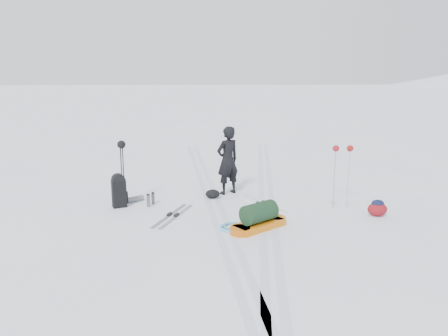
{
  "coord_description": "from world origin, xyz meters",
  "views": [
    {
      "loc": [
        -0.44,
        -9.13,
        3.02
      ],
      "look_at": [
        0.17,
        0.25,
        0.95
      ],
      "focal_mm": 35.0,
      "sensor_mm": 36.0,
      "label": 1
    }
  ],
  "objects": [
    {
      "name": "touring_skis_grey",
      "position": [
        -0.95,
        -0.17,
        0.01
      ],
      "size": [
        0.84,
        1.63,
        0.06
      ],
      "rotation": [
        0.0,
        0.0,
        1.19
      ],
      "color": "#9B9FA4",
      "rests_on": "ground"
    },
    {
      "name": "expedition_rucksack",
      "position": [
        -2.17,
        0.63,
        0.36
      ],
      "size": [
        0.69,
        0.73,
        0.78
      ],
      "rotation": [
        0.0,
        0.0,
        0.37
      ],
      "color": "black",
      "rests_on": "ground"
    },
    {
      "name": "ski_poles_silver",
      "position": [
        2.82,
        0.23,
        1.2
      ],
      "size": [
        0.46,
        0.16,
        1.44
      ],
      "rotation": [
        0.0,
        0.0,
        0.11
      ],
      "color": "#B3B4BA",
      "rests_on": "ground"
    },
    {
      "name": "pulk_sled",
      "position": [
        0.78,
        -1.03,
        0.2
      ],
      "size": [
        1.35,
        1.13,
        0.53
      ],
      "rotation": [
        0.0,
        0.0,
        0.63
      ],
      "color": "orange",
      "rests_on": "ground"
    },
    {
      "name": "rope_coil",
      "position": [
        0.27,
        -1.0,
        0.03
      ],
      "size": [
        0.59,
        0.59,
        0.06
      ],
      "rotation": [
        0.0,
        0.0,
        0.14
      ],
      "color": "#5CB6E0",
      "rests_on": "ground"
    },
    {
      "name": "touring_skis_white",
      "position": [
        1.08,
        0.58,
        0.01
      ],
      "size": [
        0.96,
        1.54,
        0.06
      ],
      "rotation": [
        0.0,
        0.0,
        -1.09
      ],
      "color": "white",
      "rests_on": "ground"
    },
    {
      "name": "ski_tracks",
      "position": [
        0.61,
        0.88,
        0.0
      ],
      "size": [
        3.38,
        17.97,
        0.01
      ],
      "color": "silver",
      "rests_on": "ground"
    },
    {
      "name": "ground",
      "position": [
        0.0,
        0.0,
        0.0
      ],
      "size": [
        200.0,
        200.0,
        0.0
      ],
      "primitive_type": "plane",
      "color": "white",
      "rests_on": "ground"
    },
    {
      "name": "thermos_pair",
      "position": [
        -1.5,
        0.65,
        0.14
      ],
      "size": [
        0.19,
        0.31,
        0.3
      ],
      "rotation": [
        0.0,
        0.0,
        0.41
      ],
      "color": "slate",
      "rests_on": "ground"
    },
    {
      "name": "skier",
      "position": [
        0.35,
        1.55,
        0.86
      ],
      "size": [
        0.75,
        0.68,
        1.72
      ],
      "primitive_type": "imported",
      "rotation": [
        0.0,
        0.0,
        3.69
      ],
      "color": "black",
      "rests_on": "ground"
    },
    {
      "name": "small_daypack",
      "position": [
        3.42,
        -0.43,
        0.17
      ],
      "size": [
        0.48,
        0.41,
        0.36
      ],
      "rotation": [
        0.0,
        0.0,
        -0.26
      ],
      "color": "maroon",
      "rests_on": "ground"
    },
    {
      "name": "ski_poles_black",
      "position": [
        -2.12,
        0.72,
        1.24
      ],
      "size": [
        0.19,
        0.19,
        1.52
      ],
      "rotation": [
        0.0,
        0.0,
        0.05
      ],
      "color": "black",
      "rests_on": "ground"
    },
    {
      "name": "stuff_sack",
      "position": [
        -0.05,
        1.14,
        0.11
      ],
      "size": [
        0.41,
        0.36,
        0.22
      ],
      "rotation": [
        0.0,
        0.0,
        -0.29
      ],
      "color": "black",
      "rests_on": "ground"
    }
  ]
}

